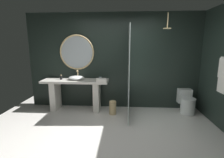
# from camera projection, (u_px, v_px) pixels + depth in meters

# --- Properties ---
(ground_plane) EXTENTS (5.76, 5.76, 0.00)m
(ground_plane) POSITION_uv_depth(u_px,v_px,m) (109.00, 143.00, 3.07)
(ground_plane) COLOR silver
(back_wall_panel) EXTENTS (4.80, 0.10, 2.60)m
(back_wall_panel) POSITION_uv_depth(u_px,v_px,m) (115.00, 62.00, 4.67)
(back_wall_panel) COLOR #1E2823
(back_wall_panel) RESTS_ON ground_plane
(vanity_counter) EXTENTS (1.76, 0.54, 0.84)m
(vanity_counter) POSITION_uv_depth(u_px,v_px,m) (76.00, 91.00, 4.55)
(vanity_counter) COLOR silver
(vanity_counter) RESTS_ON ground_plane
(vessel_sink) EXTENTS (0.43, 0.35, 0.24)m
(vessel_sink) POSITION_uv_depth(u_px,v_px,m) (76.00, 78.00, 4.49)
(vessel_sink) COLOR white
(vessel_sink) RESTS_ON vanity_counter
(tumbler_cup) EXTENTS (0.08, 0.08, 0.08)m
(tumbler_cup) POSITION_uv_depth(u_px,v_px,m) (100.00, 78.00, 4.48)
(tumbler_cup) COLOR silver
(tumbler_cup) RESTS_ON vanity_counter
(soap_dispenser) EXTENTS (0.06, 0.06, 0.13)m
(soap_dispenser) POSITION_uv_depth(u_px,v_px,m) (61.00, 77.00, 4.53)
(soap_dispenser) COLOR black
(soap_dispenser) RESTS_ON vanity_counter
(round_wall_mirror) EXTENTS (0.95, 0.04, 0.95)m
(round_wall_mirror) POSITION_uv_depth(u_px,v_px,m) (77.00, 52.00, 4.60)
(round_wall_mirror) COLOR #D6B77F
(shower_glass_panel) EXTENTS (0.02, 1.17, 2.19)m
(shower_glass_panel) POSITION_uv_depth(u_px,v_px,m) (128.00, 73.00, 4.06)
(shower_glass_panel) COLOR silver
(shower_glass_panel) RESTS_ON ground_plane
(rain_shower_head) EXTENTS (0.19, 0.19, 0.37)m
(rain_shower_head) POSITION_uv_depth(u_px,v_px,m) (167.00, 27.00, 3.99)
(rain_shower_head) COLOR #D6B77F
(toilet) EXTENTS (0.38, 0.58, 0.58)m
(toilet) POSITION_uv_depth(u_px,v_px,m) (187.00, 102.00, 4.42)
(toilet) COLOR white
(toilet) RESTS_ON ground_plane
(waste_bin) EXTENTS (0.18, 0.18, 0.36)m
(waste_bin) POSITION_uv_depth(u_px,v_px,m) (113.00, 107.00, 4.32)
(waste_bin) COLOR #D6B77F
(waste_bin) RESTS_ON ground_plane
(folded_hand_towel) EXTENTS (0.27, 0.22, 0.08)m
(folded_hand_towel) POSITION_uv_depth(u_px,v_px,m) (101.00, 80.00, 4.27)
(folded_hand_towel) COLOR silver
(folded_hand_towel) RESTS_ON vanity_counter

